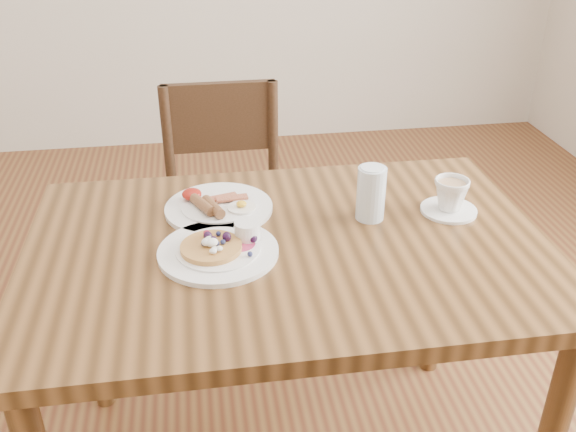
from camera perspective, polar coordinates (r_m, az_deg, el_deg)
The scene contains 6 objects.
dining_table at distance 1.53m, azimuth -0.00°, elevation -5.54°, with size 1.20×0.80×0.75m.
chair_far at distance 2.19m, azimuth -5.52°, elevation 0.96°, with size 0.42×0.42×0.88m.
pancake_plate at distance 1.44m, azimuth -6.05°, elevation -2.84°, with size 0.27×0.27×0.06m.
breakfast_plate at distance 1.62m, azimuth -6.32°, elevation 0.85°, with size 0.27×0.27×0.04m.
teacup_saucer at distance 1.64m, azimuth 14.23°, elevation 1.63°, with size 0.14×0.14×0.09m.
water_glass at distance 1.56m, azimuth 7.39°, elevation 2.00°, with size 0.07×0.07×0.13m, color silver.
Camera 1 is at (-0.19, -1.25, 1.52)m, focal length 40.00 mm.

